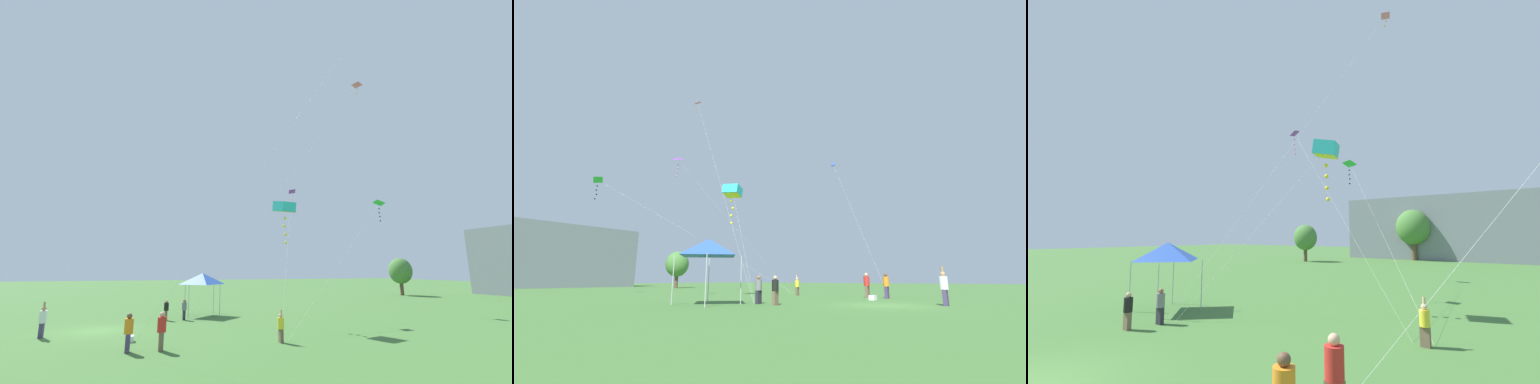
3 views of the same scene
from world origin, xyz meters
TOP-DOWN VIEW (x-y plane):
  - ground_plane at (0.00, 0.00)m, footprint 220.00×220.00m
  - tree_far_right at (17.56, 39.85)m, footprint 3.86×3.47m
  - festival_tent at (-5.44, 7.69)m, footprint 2.91×2.91m
  - cooler_box at (4.34, 2.12)m, footprint 0.54×0.38m
  - person_grey_shirt at (-3.13, 5.92)m, footprint 0.37×0.37m
  - person_yellow_shirt at (7.18, 9.94)m, footprint 0.36×0.36m
  - person_black_shirt at (-3.39, 4.55)m, footprint 0.37×0.37m
  - person_orange_shirt at (6.95, 2.04)m, footprint 0.43×0.43m
  - person_white_shirt at (1.61, -2.86)m, footprint 0.42×0.42m
  - person_red_shirt at (7.12, 3.59)m, footprint 0.43×0.43m
  - kite_purple_delta_0 at (-2.31, 15.10)m, footprint 9.52×5.50m
  - kite_cyan_box_1 at (1.59, 12.68)m, footprint 5.26×7.07m
  - kite_blue_diamond_2 at (17.68, 11.11)m, footprint 10.86×9.53m
  - kite_green_delta_3 at (-3.57, 25.63)m, footprint 11.72×16.16m
  - kite_pink_delta_4 at (2.65, 19.05)m, footprint 6.30×13.50m

SIDE VIEW (x-z plane):
  - ground_plane at x=0.00m, z-range 0.00..0.00m
  - cooler_box at x=4.34m, z-range 0.00..0.32m
  - person_black_shirt at x=-3.39m, z-range 0.06..1.61m
  - person_yellow_shirt at x=7.18m, z-range -0.03..1.70m
  - person_grey_shirt at x=-3.13m, z-range 0.06..1.63m
  - person_orange_shirt at x=6.95m, z-range 0.07..1.87m
  - person_white_shirt at x=1.61m, z-range -0.03..1.99m
  - person_red_shirt at x=7.12m, z-range 0.07..1.90m
  - festival_tent at x=-5.44m, z-range 1.30..4.88m
  - tree_far_right at x=17.56m, z-range 0.85..6.68m
  - kite_cyan_box_1 at x=1.59m, z-range 3.99..13.15m
  - kite_green_delta_3 at x=-3.57m, z-range 5.00..16.10m
  - kite_purple_delta_0 at x=-2.31m, z-range 5.16..16.29m
  - kite_blue_diamond_2 at x=17.68m, z-range 7.36..22.86m
  - kite_pink_delta_4 at x=2.65m, z-range 9.40..29.26m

